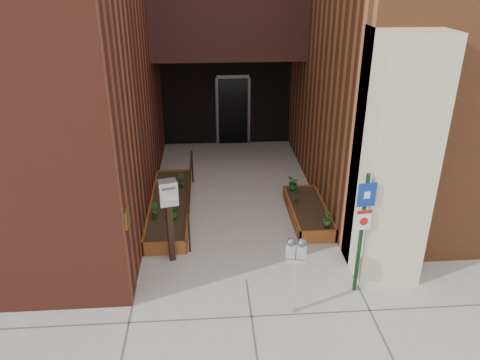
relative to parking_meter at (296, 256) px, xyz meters
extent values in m
plane|color=#9E9991|center=(-0.70, 0.93, -1.11)|extent=(80.00, 80.00, 0.00)
cube|color=beige|center=(1.85, 1.13, 1.09)|extent=(1.10, 1.20, 4.40)
cube|color=black|center=(-0.70, 6.93, 2.89)|extent=(4.20, 2.00, 2.00)
cube|color=black|center=(-0.70, 8.33, 0.39)|extent=(4.00, 0.30, 3.00)
cube|color=black|center=(-0.50, 8.15, -0.06)|extent=(0.90, 0.06, 2.10)
cube|color=#B79338|center=(-2.69, 0.73, 0.39)|extent=(0.04, 0.30, 0.30)
cube|color=brown|center=(-2.25, 1.85, -0.96)|extent=(0.90, 0.04, 0.30)
cube|color=brown|center=(-2.25, 5.41, -0.96)|extent=(0.90, 0.04, 0.30)
cube|color=brown|center=(-2.68, 3.63, -0.96)|extent=(0.04, 3.60, 0.30)
cube|color=brown|center=(-1.82, 3.63, -0.96)|extent=(0.04, 3.60, 0.30)
cube|color=black|center=(-2.25, 3.63, -0.98)|extent=(0.82, 3.52, 0.26)
cube|color=brown|center=(0.90, 2.05, -0.96)|extent=(0.80, 0.04, 0.30)
cube|color=brown|center=(0.90, 4.21, -0.96)|extent=(0.80, 0.04, 0.30)
cube|color=brown|center=(0.52, 3.13, -0.96)|extent=(0.04, 2.20, 0.30)
cube|color=brown|center=(1.28, 3.13, -0.96)|extent=(0.04, 2.20, 0.30)
cube|color=black|center=(0.90, 3.13, -0.98)|extent=(0.72, 2.12, 0.26)
cylinder|color=black|center=(-1.75, 1.93, -0.66)|extent=(0.04, 0.04, 0.90)
cylinder|color=black|center=(-1.75, 5.23, -0.66)|extent=(0.04, 0.04, 0.90)
cylinder|color=black|center=(-1.75, 3.58, -0.23)|extent=(0.04, 3.30, 0.04)
cube|color=#B7B7BA|center=(0.00, 0.00, -0.61)|extent=(0.07, 0.07, 1.00)
cube|color=#B7B7BA|center=(0.00, 0.00, -0.08)|extent=(0.32, 0.18, 0.08)
cube|color=#B7B7BA|center=(-0.08, 0.02, 0.10)|extent=(0.17, 0.13, 0.26)
sphere|color=#59595B|center=(-0.08, 0.02, 0.25)|extent=(0.15, 0.15, 0.15)
cube|color=white|center=(-0.09, -0.03, 0.12)|extent=(0.09, 0.02, 0.05)
cube|color=#B21414|center=(-0.09, -0.03, 0.04)|extent=(0.09, 0.02, 0.03)
cube|color=#B7B7BA|center=(0.08, -0.02, 0.10)|extent=(0.17, 0.13, 0.26)
sphere|color=#59595B|center=(0.08, -0.02, 0.25)|extent=(0.15, 0.15, 0.15)
cube|color=white|center=(0.07, -0.07, 0.12)|extent=(0.09, 0.02, 0.05)
cube|color=#B21414|center=(0.07, -0.07, 0.04)|extent=(0.09, 0.02, 0.03)
cube|color=#123319|center=(1.20, 0.50, 0.03)|extent=(0.06, 0.06, 2.28)
cube|color=navy|center=(1.20, 0.47, 0.80)|extent=(0.31, 0.05, 0.41)
cube|color=white|center=(1.20, 0.46, 0.80)|extent=(0.10, 0.02, 0.12)
cube|color=white|center=(1.20, 0.47, 0.34)|extent=(0.26, 0.05, 0.36)
cube|color=#B21414|center=(1.20, 0.46, 0.49)|extent=(0.26, 0.04, 0.06)
cylinder|color=#B21414|center=(1.21, 0.45, 0.32)|extent=(0.15, 0.03, 0.14)
cube|color=black|center=(-2.09, 1.69, -0.49)|extent=(0.14, 0.14, 1.24)
cube|color=silver|center=(-2.09, 1.69, 0.36)|extent=(0.39, 0.32, 0.47)
cube|color=#59595B|center=(-2.06, 1.56, 0.49)|extent=(0.24, 0.07, 0.05)
cube|color=white|center=(-2.06, 1.56, 0.30)|extent=(0.27, 0.08, 0.11)
imported|color=#1C621D|center=(-2.12, 2.87, -0.64)|extent=(0.43, 0.43, 0.35)
imported|color=#1F5D1A|center=(-2.52, 2.89, -0.65)|extent=(0.25, 0.25, 0.32)
imported|color=#1B4E16|center=(-2.28, 4.07, -0.61)|extent=(0.26, 0.26, 0.40)
imported|color=#19581C|center=(-2.01, 4.38, -0.64)|extent=(0.26, 0.26, 0.35)
imported|color=#245E1B|center=(1.12, 2.25, -0.65)|extent=(0.26, 0.26, 0.33)
imported|color=#205117|center=(0.66, 3.37, -0.65)|extent=(0.18, 0.18, 0.32)
imported|color=#1B6121|center=(0.71, 4.01, -0.64)|extent=(0.37, 0.37, 0.34)
camera|label=1|loc=(-1.33, -6.08, 4.19)|focal=35.00mm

